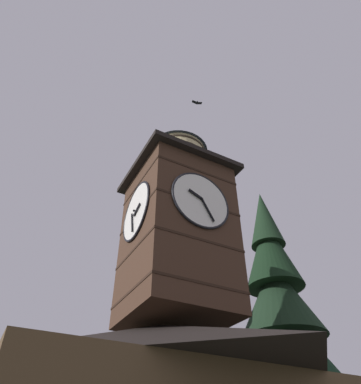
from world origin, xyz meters
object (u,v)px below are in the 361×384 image
flying_bird_high (197,103)px  flying_bird_low (229,163)px  moon (137,345)px  pine_tree_aside (286,345)px  pine_tree_behind (159,355)px  clock_tower (177,219)px

flying_bird_high → flying_bird_low: bearing=170.7°
moon → flying_bird_low: size_ratio=2.57×
pine_tree_aside → pine_tree_behind: bearing=-14.5°
pine_tree_behind → moon: (-14.83, -40.17, 11.47)m
moon → clock_tower: bearing=70.0°
clock_tower → flying_bird_high: size_ratio=14.12×
clock_tower → pine_tree_behind: clock_tower is taller
clock_tower → pine_tree_behind: (-1.49, -4.69, -4.68)m
moon → flying_bird_high: bearing=72.1°
flying_bird_high → flying_bird_low: (-2.03, 0.33, -5.21)m
clock_tower → pine_tree_behind: bearing=-107.6°
pine_tree_behind → flying_bird_low: flying_bird_low is taller
clock_tower → flying_bird_high: (-2.31, -1.52, 11.54)m
pine_tree_behind → flying_bird_high: (-0.82, 3.16, 16.22)m
pine_tree_aside → moon: moon is taller
pine_tree_behind → flying_bird_high: bearing=104.6°
moon → flying_bird_high: 45.79m
flying_bird_low → moon: bearing=-105.3°
moon → flying_bird_low: (11.97, 43.67, -0.46)m
pine_tree_behind → pine_tree_aside: (-6.69, 1.73, 0.90)m
clock_tower → flying_bird_high: 11.87m
pine_tree_aside → flying_bird_high: size_ratio=22.78×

